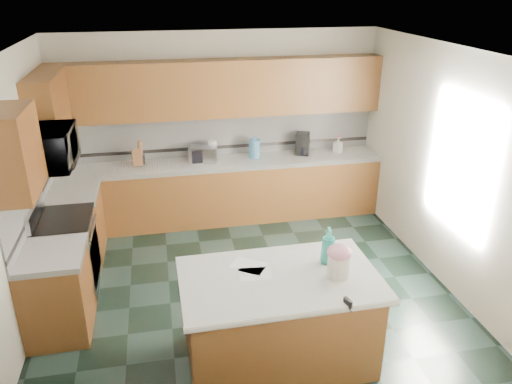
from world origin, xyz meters
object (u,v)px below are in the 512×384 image
object	(u,v)px
toaster_oven	(203,154)
coffee_maker	(303,144)
knife_block	(137,157)
island_top	(280,279)
treat_jar	(338,266)
soap_bottle_island	(328,246)
island_base	(279,321)

from	to	relation	value
toaster_oven	coffee_maker	distance (m)	1.48
knife_block	toaster_oven	xyz separation A→B (m)	(0.92, 0.00, -0.01)
coffee_maker	knife_block	bearing A→B (deg)	-157.07
island_top	knife_block	distance (m)	3.39
treat_jar	coffee_maker	bearing A→B (deg)	98.81
treat_jar	knife_block	distance (m)	3.69
island_top	knife_block	xyz separation A→B (m)	(-1.28, 3.14, 0.15)
coffee_maker	soap_bottle_island	bearing A→B (deg)	-79.64
island_base	treat_jar	size ratio (longest dim) A/B	8.11
island_base	soap_bottle_island	bearing A→B (deg)	15.65
island_top	treat_jar	size ratio (longest dim) A/B	8.60
island_base	treat_jar	xyz separation A→B (m)	(0.51, -0.09, 0.59)
toaster_oven	soap_bottle_island	bearing A→B (deg)	-61.38
island_base	knife_block	xyz separation A→B (m)	(-1.28, 3.14, 0.61)
island_base	toaster_oven	bearing A→B (deg)	95.93
knife_block	island_base	bearing A→B (deg)	-75.20
island_top	soap_bottle_island	distance (m)	0.55
treat_jar	coffee_maker	xyz separation A→B (m)	(0.62, 3.25, 0.06)
island_base	toaster_oven	size ratio (longest dim) A/B	4.36
knife_block	toaster_oven	size ratio (longest dim) A/B	0.63
island_top	toaster_oven	xyz separation A→B (m)	(-0.36, 3.14, 0.14)
island_top	toaster_oven	world-z (taller)	toaster_oven
island_base	treat_jar	world-z (taller)	treat_jar
soap_bottle_island	knife_block	xyz separation A→B (m)	(-1.77, 2.99, -0.06)
island_base	soap_bottle_island	distance (m)	0.84
island_base	coffee_maker	distance (m)	3.42
soap_bottle_island	toaster_oven	xyz separation A→B (m)	(-0.85, 2.99, -0.07)
island_top	coffee_maker	xyz separation A→B (m)	(1.13, 3.17, 0.19)
soap_bottle_island	island_base	bearing A→B (deg)	-156.33
treat_jar	soap_bottle_island	size ratio (longest dim) A/B	0.57
toaster_oven	coffee_maker	bearing A→B (deg)	13.95
island_base	coffee_maker	world-z (taller)	coffee_maker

